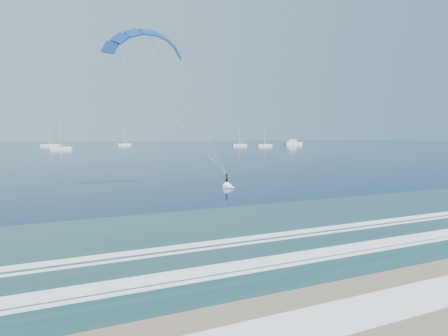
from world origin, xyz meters
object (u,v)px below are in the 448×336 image
motor_yacht (293,143)px  sailboat_1 (50,145)px  sailboat_4 (239,145)px  sailboat_5 (264,145)px  sailboat_3 (124,144)px  sailboat_2 (61,148)px  kitesurfer_rig (190,109)px

motor_yacht → sailboat_1: sailboat_1 is taller
sailboat_1 → motor_yacht: bearing=-10.1°
sailboat_4 → sailboat_5: sailboat_4 is taller
motor_yacht → sailboat_3: (-106.86, 32.38, -0.75)m
sailboat_1 → sailboat_2: size_ratio=1.09×
motor_yacht → sailboat_5: bearing=-145.3°
sailboat_1 → sailboat_3: 44.12m
sailboat_1 → sailboat_5: (111.67, -53.66, -0.01)m
kitesurfer_rig → sailboat_2: size_ratio=1.39×
kitesurfer_rig → sailboat_2: 151.22m
sailboat_4 → sailboat_5: size_ratio=1.02×
sailboat_2 → sailboat_5: size_ratio=0.99×
motor_yacht → sailboat_4: sailboat_4 is taller
sailboat_5 → sailboat_2: bearing=-176.0°
sailboat_3 → sailboat_1: bearing=-172.6°
sailboat_2 → sailboat_5: (109.43, 7.66, -0.00)m
sailboat_2 → sailboat_4: 101.65m
sailboat_5 → motor_yacht: bearing=34.7°
kitesurfer_rig → sailboat_3: bearing=80.1°
motor_yacht → sailboat_4: (-48.72, -14.57, -0.74)m
kitesurfer_rig → sailboat_5: (105.92, 158.63, -7.90)m
kitesurfer_rig → sailboat_1: 212.52m
sailboat_2 → sailboat_4: bearing=11.4°
kitesurfer_rig → sailboat_3: kitesurfer_rig is taller
sailboat_3 → kitesurfer_rig: bearing=-99.9°
motor_yacht → sailboat_1: (-150.61, 26.70, -0.73)m
motor_yacht → sailboat_1: bearing=169.9°
sailboat_3 → sailboat_4: 74.73m
kitesurfer_rig → sailboat_1: bearing=91.6°
kitesurfer_rig → sailboat_5: size_ratio=1.37×
motor_yacht → sailboat_1: 152.96m
motor_yacht → sailboat_2: size_ratio=1.08×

